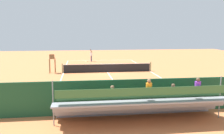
% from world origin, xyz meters
% --- Properties ---
extents(ground_plane, '(60.00, 60.00, 0.00)m').
position_xyz_m(ground_plane, '(0.00, 0.00, 0.00)').
color(ground_plane, '#D17542').
extents(court_line_markings, '(10.10, 22.20, 0.01)m').
position_xyz_m(court_line_markings, '(0.00, -0.04, 0.00)').
color(court_line_markings, white).
rests_on(court_line_markings, ground).
extents(tennis_net, '(10.30, 0.10, 1.07)m').
position_xyz_m(tennis_net, '(0.00, 0.00, 0.50)').
color(tennis_net, black).
rests_on(tennis_net, ground).
extents(backdrop_wall, '(18.00, 0.16, 2.00)m').
position_xyz_m(backdrop_wall, '(0.00, 14.00, 1.00)').
color(backdrop_wall, '#1E4C2D').
rests_on(backdrop_wall, ground).
extents(bleacher_stand, '(9.06, 2.40, 2.48)m').
position_xyz_m(bleacher_stand, '(0.04, 15.33, 0.94)').
color(bleacher_stand, gray).
rests_on(bleacher_stand, ground).
extents(umpire_chair, '(0.67, 0.67, 2.14)m').
position_xyz_m(umpire_chair, '(6.20, -0.19, 1.31)').
color(umpire_chair, brown).
rests_on(umpire_chair, ground).
extents(courtside_bench, '(1.80, 0.40, 0.93)m').
position_xyz_m(courtside_bench, '(-2.89, 13.27, 0.56)').
color(courtside_bench, '#33383D').
rests_on(courtside_bench, ground).
extents(equipment_bag, '(0.90, 0.36, 0.36)m').
position_xyz_m(equipment_bag, '(-1.02, 13.40, 0.18)').
color(equipment_bag, black).
rests_on(equipment_bag, ground).
extents(tennis_player, '(0.43, 0.55, 1.93)m').
position_xyz_m(tennis_player, '(1.40, -9.86, 1.02)').
color(tennis_player, navy).
rests_on(tennis_player, ground).
extents(tennis_racket, '(0.57, 0.43, 0.03)m').
position_xyz_m(tennis_racket, '(2.18, -9.67, 0.01)').
color(tennis_racket, black).
rests_on(tennis_racket, ground).
extents(tennis_ball_near, '(0.07, 0.07, 0.07)m').
position_xyz_m(tennis_ball_near, '(0.26, -7.59, 0.03)').
color(tennis_ball_near, '#CCDB33').
rests_on(tennis_ball_near, ground).
extents(tennis_ball_far, '(0.07, 0.07, 0.07)m').
position_xyz_m(tennis_ball_far, '(2.76, -7.57, 0.03)').
color(tennis_ball_far, '#CCDB33').
rests_on(tennis_ball_far, ground).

